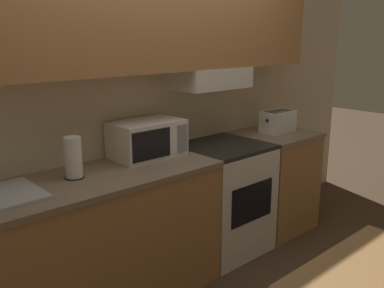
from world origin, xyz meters
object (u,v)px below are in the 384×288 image
stove_range (223,198)px  microwave (147,139)px  toaster (278,121)px  paper_towel_roll (73,158)px

stove_range → microwave: 0.88m
microwave → toaster: microwave is taller
microwave → toaster: (1.35, -0.13, -0.03)m
toaster → paper_towel_roll: (-1.96, 0.05, 0.03)m
microwave → paper_towel_roll: size_ratio=1.98×
stove_range → toaster: (0.70, 0.00, 0.55)m
microwave → stove_range: bearing=-11.8°
stove_range → paper_towel_roll: bearing=177.9°
toaster → stove_range: bearing=-179.9°
stove_range → microwave: microwave is taller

